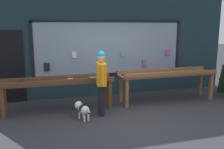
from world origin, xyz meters
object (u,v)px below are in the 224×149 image
object	(u,v)px
display_table_right	(167,76)
person_browsing	(101,78)
display_table_left	(58,84)
small_dog	(83,109)

from	to	relation	value
display_table_right	person_browsing	bearing A→B (deg)	-163.95
display_table_left	display_table_right	world-z (taller)	display_table_right
display_table_left	person_browsing	bearing A→B (deg)	-31.43
person_browsing	small_dog	xyz separation A→B (m)	(-0.51, -0.17, -0.68)
person_browsing	small_dog	bearing A→B (deg)	115.82
display_table_left	display_table_right	size ratio (longest dim) A/B	1.00
display_table_right	small_dog	world-z (taller)	display_table_right
person_browsing	display_table_right	bearing A→B (deg)	-66.70
display_table_left	person_browsing	world-z (taller)	person_browsing
display_table_left	display_table_right	xyz separation A→B (m)	(3.17, -0.00, 0.04)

